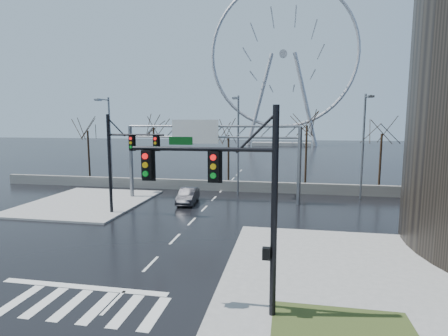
% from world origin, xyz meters
% --- Properties ---
extents(ground, '(260.00, 260.00, 0.00)m').
position_xyz_m(ground, '(0.00, 0.00, 0.00)').
color(ground, black).
rests_on(ground, ground).
extents(sidewalk_right_ext, '(12.00, 10.00, 0.15)m').
position_xyz_m(sidewalk_right_ext, '(10.00, 2.00, 0.07)').
color(sidewalk_right_ext, gray).
rests_on(sidewalk_right_ext, ground).
extents(sidewalk_far, '(10.00, 12.00, 0.15)m').
position_xyz_m(sidewalk_far, '(-11.00, 12.00, 0.07)').
color(sidewalk_far, gray).
rests_on(sidewalk_far, ground).
extents(barrier_wall, '(52.00, 0.50, 1.10)m').
position_xyz_m(barrier_wall, '(0.00, 20.00, 0.55)').
color(barrier_wall, slate).
rests_on(barrier_wall, ground).
extents(signal_mast_near, '(5.52, 0.41, 8.00)m').
position_xyz_m(signal_mast_near, '(5.14, -4.04, 4.87)').
color(signal_mast_near, black).
rests_on(signal_mast_near, ground).
extents(signal_mast_far, '(4.72, 0.41, 8.00)m').
position_xyz_m(signal_mast_far, '(-5.87, 8.96, 4.83)').
color(signal_mast_far, black).
rests_on(signal_mast_far, ground).
extents(sign_gantry, '(16.36, 0.40, 7.60)m').
position_xyz_m(sign_gantry, '(-0.38, 14.96, 5.18)').
color(sign_gantry, slate).
rests_on(sign_gantry, ground).
extents(streetlight_left, '(0.50, 2.55, 10.00)m').
position_xyz_m(streetlight_left, '(-12.00, 18.16, 5.89)').
color(streetlight_left, slate).
rests_on(streetlight_left, ground).
extents(streetlight_mid, '(0.50, 2.55, 10.00)m').
position_xyz_m(streetlight_mid, '(2.00, 18.16, 5.89)').
color(streetlight_mid, slate).
rests_on(streetlight_mid, ground).
extents(streetlight_right, '(0.50, 2.55, 10.00)m').
position_xyz_m(streetlight_right, '(14.00, 18.16, 5.89)').
color(streetlight_right, slate).
rests_on(streetlight_right, ground).
extents(tree_far_left, '(3.50, 3.50, 7.00)m').
position_xyz_m(tree_far_left, '(-18.00, 24.00, 5.57)').
color(tree_far_left, black).
rests_on(tree_far_left, ground).
extents(tree_left, '(3.75, 3.75, 7.50)m').
position_xyz_m(tree_left, '(-9.00, 23.50, 5.98)').
color(tree_left, black).
rests_on(tree_left, ground).
extents(tree_center, '(3.25, 3.25, 6.50)m').
position_xyz_m(tree_center, '(0.00, 24.50, 5.17)').
color(tree_center, black).
rests_on(tree_center, ground).
extents(tree_right, '(3.90, 3.90, 7.80)m').
position_xyz_m(tree_right, '(9.00, 23.50, 6.22)').
color(tree_right, black).
rests_on(tree_right, ground).
extents(tree_far_right, '(3.40, 3.40, 6.80)m').
position_xyz_m(tree_far_right, '(17.00, 24.00, 5.41)').
color(tree_far_right, black).
rests_on(tree_far_right, ground).
extents(ferris_wheel, '(45.00, 6.00, 50.91)m').
position_xyz_m(ferris_wheel, '(5.00, 95.00, 26.13)').
color(ferris_wheel, gray).
rests_on(ferris_wheel, ground).
extents(car, '(1.76, 4.28, 1.38)m').
position_xyz_m(car, '(-1.93, 13.67, 0.69)').
color(car, black).
rests_on(car, ground).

